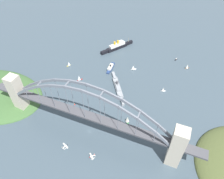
{
  "coord_description": "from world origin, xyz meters",
  "views": [
    {
      "loc": [
        89.65,
        -136.94,
        228.14
      ],
      "look_at": [
        0.0,
        78.9,
        8.0
      ],
      "focal_mm": 32.91,
      "sensor_mm": 36.0,
      "label": 1
    }
  ],
  "objects_px": {
    "small_boat_0": "(176,59)",
    "small_boat_6": "(69,64)",
    "harbor_arch_bridge": "(87,115)",
    "small_boat_5": "(79,78)",
    "seaplane_second_in_formation": "(92,157)",
    "harbor_ferry_steamer": "(111,67)",
    "channel_marker_buoy": "(75,104)",
    "seaplane_taxiing_near_bridge": "(65,147)",
    "small_boat_3": "(127,119)",
    "naval_cruiser": "(118,87)",
    "small_boat_2": "(187,66)",
    "ocean_liner": "(117,46)",
    "small_boat_1": "(163,90)",
    "small_boat_4": "(133,68)"
  },
  "relations": [
    {
      "from": "seaplane_second_in_formation",
      "to": "small_boat_2",
      "type": "bearing_deg",
      "value": 70.15
    },
    {
      "from": "small_boat_6",
      "to": "channel_marker_buoy",
      "type": "height_order",
      "value": "small_boat_6"
    },
    {
      "from": "harbor_ferry_steamer",
      "to": "channel_marker_buoy",
      "type": "bearing_deg",
      "value": -98.52
    },
    {
      "from": "channel_marker_buoy",
      "to": "small_boat_0",
      "type": "bearing_deg",
      "value": 55.68
    },
    {
      "from": "seaplane_second_in_formation",
      "to": "small_boat_4",
      "type": "xyz_separation_m",
      "value": [
        -8.74,
        182.56,
        2.23
      ]
    },
    {
      "from": "harbor_arch_bridge",
      "to": "channel_marker_buoy",
      "type": "height_order",
      "value": "harbor_arch_bridge"
    },
    {
      "from": "seaplane_taxiing_near_bridge",
      "to": "seaplane_second_in_formation",
      "type": "distance_m",
      "value": 36.87
    },
    {
      "from": "harbor_ferry_steamer",
      "to": "small_boat_3",
      "type": "relative_size",
      "value": 2.95
    },
    {
      "from": "harbor_arch_bridge",
      "to": "small_boat_2",
      "type": "bearing_deg",
      "value": 62.12
    },
    {
      "from": "small_boat_5",
      "to": "ocean_liner",
      "type": "bearing_deg",
      "value": 79.04
    },
    {
      "from": "small_boat_0",
      "to": "small_boat_1",
      "type": "bearing_deg",
      "value": -92.67
    },
    {
      "from": "seaplane_taxiing_near_bridge",
      "to": "small_boat_0",
      "type": "xyz_separation_m",
      "value": [
        94.66,
        244.33,
        -1.13
      ]
    },
    {
      "from": "seaplane_taxiing_near_bridge",
      "to": "small_boat_5",
      "type": "xyz_separation_m",
      "value": [
        -47.12,
        119.88,
        3.13
      ]
    },
    {
      "from": "channel_marker_buoy",
      "to": "small_boat_5",
      "type": "bearing_deg",
      "value": 111.95
    },
    {
      "from": "harbor_ferry_steamer",
      "to": "seaplane_second_in_formation",
      "type": "xyz_separation_m",
      "value": [
        47.49,
        -169.56,
        -0.32
      ]
    },
    {
      "from": "small_boat_3",
      "to": "small_boat_4",
      "type": "bearing_deg",
      "value": 104.39
    },
    {
      "from": "seaplane_taxiing_near_bridge",
      "to": "small_boat_5",
      "type": "height_order",
      "value": "small_boat_5"
    },
    {
      "from": "small_boat_5",
      "to": "small_boat_6",
      "type": "xyz_separation_m",
      "value": [
        -37.81,
        29.16,
        -0.68
      ]
    },
    {
      "from": "harbor_arch_bridge",
      "to": "seaplane_taxiing_near_bridge",
      "type": "distance_m",
      "value": 48.29
    },
    {
      "from": "small_boat_1",
      "to": "small_boat_2",
      "type": "height_order",
      "value": "small_boat_2"
    },
    {
      "from": "seaplane_second_in_formation",
      "to": "small_boat_5",
      "type": "relative_size",
      "value": 0.75
    },
    {
      "from": "seaplane_taxiing_near_bridge",
      "to": "small_boat_1",
      "type": "bearing_deg",
      "value": 58.61
    },
    {
      "from": "naval_cruiser",
      "to": "small_boat_3",
      "type": "height_order",
      "value": "naval_cruiser"
    },
    {
      "from": "small_boat_2",
      "to": "channel_marker_buoy",
      "type": "xyz_separation_m",
      "value": [
        -143.36,
        -156.16,
        -3.37
      ]
    },
    {
      "from": "harbor_ferry_steamer",
      "to": "small_boat_3",
      "type": "distance_m",
      "value": 123.55
    },
    {
      "from": "small_boat_3",
      "to": "harbor_ferry_steamer",
      "type": "bearing_deg",
      "value": 123.65
    },
    {
      "from": "harbor_ferry_steamer",
      "to": "small_boat_3",
      "type": "xyz_separation_m",
      "value": [
        68.45,
        -102.82,
        2.77
      ]
    },
    {
      "from": "harbor_arch_bridge",
      "to": "small_boat_4",
      "type": "height_order",
      "value": "harbor_arch_bridge"
    },
    {
      "from": "small_boat_5",
      "to": "small_boat_3",
      "type": "bearing_deg",
      "value": -26.51
    },
    {
      "from": "ocean_liner",
      "to": "naval_cruiser",
      "type": "relative_size",
      "value": 1.01
    },
    {
      "from": "small_boat_1",
      "to": "harbor_arch_bridge",
      "type": "bearing_deg",
      "value": -122.73
    },
    {
      "from": "naval_cruiser",
      "to": "channel_marker_buoy",
      "type": "xyz_separation_m",
      "value": [
        -46.52,
        -58.54,
        -1.93
      ]
    },
    {
      "from": "small_boat_0",
      "to": "small_boat_3",
      "type": "distance_m",
      "value": 180.64
    },
    {
      "from": "naval_cruiser",
      "to": "small_boat_3",
      "type": "relative_size",
      "value": 6.06
    },
    {
      "from": "harbor_arch_bridge",
      "to": "small_boat_5",
      "type": "xyz_separation_m",
      "value": [
        -63.6,
        86.77,
        -27.91
      ]
    },
    {
      "from": "naval_cruiser",
      "to": "small_boat_4",
      "type": "bearing_deg",
      "value": 82.42
    },
    {
      "from": "small_boat_0",
      "to": "seaplane_second_in_formation",
      "type": "bearing_deg",
      "value": -103.35
    },
    {
      "from": "small_boat_5",
      "to": "naval_cruiser",
      "type": "bearing_deg",
      "value": 5.24
    },
    {
      "from": "small_boat_2",
      "to": "small_boat_3",
      "type": "bearing_deg",
      "value": -110.86
    },
    {
      "from": "small_boat_0",
      "to": "small_boat_6",
      "type": "distance_m",
      "value": 203.34
    },
    {
      "from": "harbor_arch_bridge",
      "to": "seaplane_second_in_formation",
      "type": "relative_size",
      "value": 33.83
    },
    {
      "from": "ocean_liner",
      "to": "harbor_ferry_steamer",
      "type": "height_order",
      "value": "ocean_liner"
    },
    {
      "from": "harbor_ferry_steamer",
      "to": "small_boat_5",
      "type": "relative_size",
      "value": 3.02
    },
    {
      "from": "harbor_ferry_steamer",
      "to": "small_boat_1",
      "type": "xyz_separation_m",
      "value": [
        100.79,
        -22.63,
        1.08
      ]
    },
    {
      "from": "harbor_ferry_steamer",
      "to": "seaplane_second_in_formation",
      "type": "height_order",
      "value": "harbor_ferry_steamer"
    },
    {
      "from": "ocean_liner",
      "to": "harbor_ferry_steamer",
      "type": "relative_size",
      "value": 2.08
    },
    {
      "from": "small_boat_1",
      "to": "small_boat_2",
      "type": "distance_m",
      "value": 80.69
    },
    {
      "from": "naval_cruiser",
      "to": "small_boat_5",
      "type": "relative_size",
      "value": 6.21
    },
    {
      "from": "harbor_ferry_steamer",
      "to": "small_boat_0",
      "type": "xyz_separation_m",
      "value": [
        105.29,
        73.97,
        -1.59
      ]
    },
    {
      "from": "harbor_arch_bridge",
      "to": "small_boat_3",
      "type": "height_order",
      "value": "harbor_arch_bridge"
    }
  ]
}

